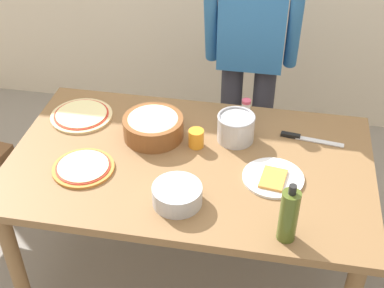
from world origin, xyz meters
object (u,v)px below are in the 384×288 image
(dining_table, at_px, (190,175))
(steel_pot, at_px, (236,128))
(pizza_raw_on_board, at_px, (81,115))
(chef_knife, at_px, (304,138))
(popcorn_bowl, at_px, (153,125))
(person_cook, at_px, (251,49))
(olive_oil_bottle, at_px, (289,215))
(salt_shaker, at_px, (246,109))
(cup_orange, at_px, (196,138))
(pizza_cooked_on_tray, at_px, (83,167))
(mixing_bowl_steel, at_px, (178,195))
(plate_with_slice, at_px, (273,178))

(dining_table, relative_size, steel_pot, 9.22)
(pizza_raw_on_board, bearing_deg, chef_knife, 0.51)
(popcorn_bowl, relative_size, chef_knife, 0.96)
(chef_knife, bearing_deg, person_cook, 120.91)
(olive_oil_bottle, distance_m, salt_shaker, 0.79)
(popcorn_bowl, xyz_separation_m, cup_orange, (0.21, -0.04, -0.02))
(pizza_raw_on_board, distance_m, cup_orange, 0.61)
(pizza_cooked_on_tray, xyz_separation_m, steel_pot, (0.62, 0.33, 0.06))
(steel_pot, bearing_deg, mixing_bowl_steel, -110.70)
(person_cook, xyz_separation_m, plate_with_slice, (0.18, -0.82, -0.17))
(pizza_cooked_on_tray, xyz_separation_m, salt_shaker, (0.65, 0.51, 0.04))
(olive_oil_bottle, relative_size, chef_knife, 0.88)
(dining_table, distance_m, popcorn_bowl, 0.29)
(mixing_bowl_steel, xyz_separation_m, chef_knife, (0.49, 0.52, -0.03))
(pizza_cooked_on_tray, height_order, plate_with_slice, plate_with_slice)
(olive_oil_bottle, bearing_deg, chef_knife, 84.61)
(person_cook, height_order, cup_orange, person_cook)
(salt_shaker, relative_size, chef_knife, 0.36)
(person_cook, height_order, chef_knife, person_cook)
(steel_pot, bearing_deg, pizza_cooked_on_tray, -151.64)
(olive_oil_bottle, xyz_separation_m, chef_knife, (0.06, 0.63, -0.11))
(chef_knife, bearing_deg, cup_orange, -163.95)
(cup_orange, height_order, chef_knife, cup_orange)
(plate_with_slice, bearing_deg, cup_orange, 154.63)
(popcorn_bowl, distance_m, steel_pot, 0.38)
(pizza_cooked_on_tray, distance_m, steel_pot, 0.71)
(dining_table, height_order, plate_with_slice, plate_with_slice)
(person_cook, bearing_deg, dining_table, -103.87)
(pizza_cooked_on_tray, height_order, steel_pot, steel_pot)
(olive_oil_bottle, bearing_deg, plate_with_slice, 101.46)
(dining_table, height_order, person_cook, person_cook)
(popcorn_bowl, xyz_separation_m, mixing_bowl_steel, (0.20, -0.42, -0.02))
(dining_table, bearing_deg, olive_oil_bottle, -41.70)
(cup_orange, relative_size, salt_shaker, 0.80)
(popcorn_bowl, relative_size, mixing_bowl_steel, 1.40)
(plate_with_slice, xyz_separation_m, popcorn_bowl, (-0.57, 0.21, 0.05))
(mixing_bowl_steel, bearing_deg, popcorn_bowl, 115.85)
(plate_with_slice, height_order, olive_oil_bottle, olive_oil_bottle)
(cup_orange, bearing_deg, popcorn_bowl, 169.63)
(cup_orange, distance_m, chef_knife, 0.51)
(olive_oil_bottle, height_order, steel_pot, olive_oil_bottle)
(mixing_bowl_steel, height_order, chef_knife, mixing_bowl_steel)
(pizza_cooked_on_tray, bearing_deg, cup_orange, 29.18)
(steel_pot, bearing_deg, pizza_raw_on_board, 176.51)
(person_cook, relative_size, plate_with_slice, 6.23)
(dining_table, height_order, pizza_cooked_on_tray, pizza_cooked_on_tray)
(pizza_raw_on_board, relative_size, popcorn_bowl, 1.08)
(plate_with_slice, xyz_separation_m, olive_oil_bottle, (0.07, -0.32, 0.11))
(popcorn_bowl, distance_m, chef_knife, 0.70)
(popcorn_bowl, height_order, steel_pot, steel_pot)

